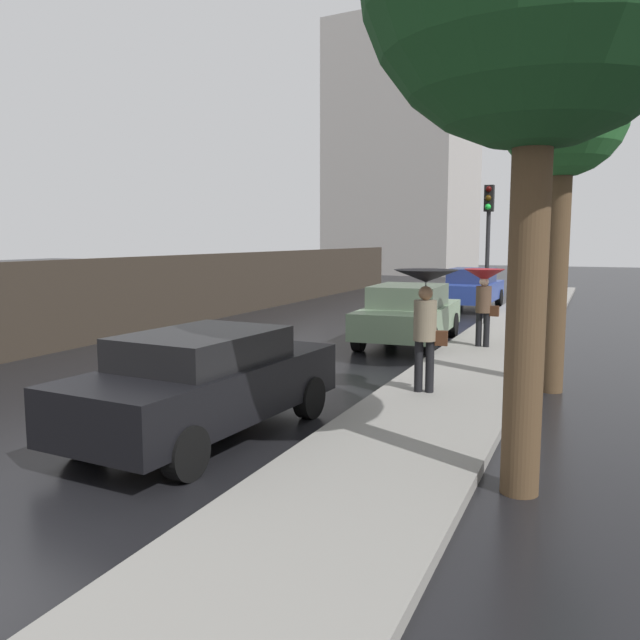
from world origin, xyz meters
The scene contains 9 objects.
sidewalk_strip centered at (5.10, 0.00, 0.07)m, with size 2.20×60.00×0.14m, color gray.
car_black_near_kerb centered at (2.57, 1.68, 0.75)m, with size 2.06×4.36×1.42m.
car_green_mid_road centered at (2.97, 10.16, 0.77)m, with size 2.07×4.55×1.48m.
car_blue_far_ahead centered at (2.92, 19.02, 0.78)m, with size 1.86×4.29×1.52m.
pedestrian_with_umbrella_near centered at (4.87, 9.64, 1.55)m, with size 0.92×0.92×1.79m.
pedestrian_with_umbrella_far centered at (4.75, 4.73, 1.69)m, with size 1.04×1.04×1.99m.
traffic_light centered at (4.27, 13.82, 2.94)m, with size 0.26×0.39×4.01m.
street_tree_near centered at (6.62, 6.20, 4.51)m, with size 2.07×2.07×5.71m.
distant_tower centered at (-6.81, 42.80, 9.25)m, with size 10.76×8.77×18.49m.
Camera 1 is at (7.29, -5.41, 2.63)m, focal length 36.28 mm.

